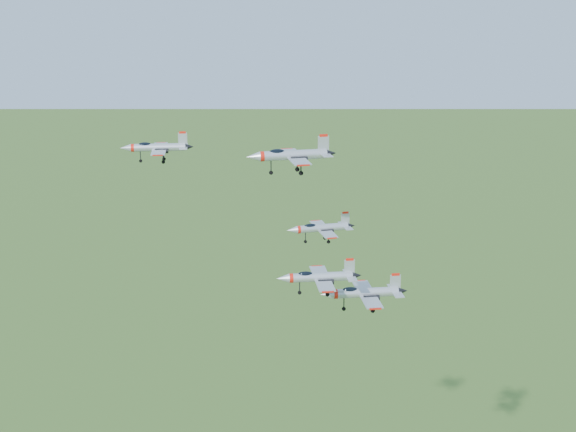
{
  "coord_description": "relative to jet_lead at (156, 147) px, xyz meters",
  "views": [
    {
      "loc": [
        -3.65,
        -114.05,
        159.22
      ],
      "look_at": [
        -1.16,
        -2.27,
        125.67
      ],
      "focal_mm": 50.0,
      "sensor_mm": 36.0,
      "label": 1
    }
  ],
  "objects": [
    {
      "name": "jet_left_high",
      "position": [
        21.3,
        -12.3,
        1.33
      ],
      "size": [
        13.5,
        11.34,
        3.62
      ],
      "rotation": [
        0.0,
        0.0,
        0.19
      ],
      "color": "#AAB0B6"
    },
    {
      "name": "jet_right_high",
      "position": [
        24.4,
        -30.47,
        -10.71
      ],
      "size": [
        11.16,
        9.26,
        2.98
      ],
      "rotation": [
        0.0,
        0.0,
        0.09
      ],
      "color": "#AAB0B6"
    },
    {
      "name": "jet_lead",
      "position": [
        0.0,
        0.0,
        0.0
      ],
      "size": [
        11.8,
        9.77,
        3.15
      ],
      "rotation": [
        0.0,
        0.0,
        0.07
      ],
      "color": "#AAB0B6"
    },
    {
      "name": "jet_left_low",
      "position": [
        26.32,
        -3.91,
        -12.52
      ],
      "size": [
        11.4,
        9.62,
        3.07
      ],
      "rotation": [
        0.0,
        0.0,
        0.22
      ],
      "color": "#AAB0B6"
    },
    {
      "name": "jet_right_low",
      "position": [
        30.57,
        -27.89,
        -13.99
      ],
      "size": [
        11.91,
        9.89,
        3.18
      ],
      "rotation": [
        0.0,
        0.0,
        0.1
      ],
      "color": "#AAB0B6"
    }
  ]
}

